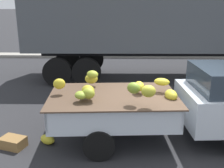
% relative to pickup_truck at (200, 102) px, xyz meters
% --- Properties ---
extents(ground, '(220.00, 220.00, 0.00)m').
position_rel_pickup_truck_xyz_m(ground, '(-0.81, -0.26, -0.88)').
color(ground, '#28282B').
extents(curb_strip, '(80.00, 0.80, 0.16)m').
position_rel_pickup_truck_xyz_m(curb_strip, '(-0.81, 9.50, -0.80)').
color(curb_strip, gray).
rests_on(curb_strip, ground).
extents(pickup_truck, '(5.08, 2.14, 1.70)m').
position_rel_pickup_truck_xyz_m(pickup_truck, '(0.00, 0.00, 0.00)').
color(pickup_truck, silver).
rests_on(pickup_truck, ground).
extents(semi_trailer, '(12.04, 2.79, 3.95)m').
position_rel_pickup_truck_xyz_m(semi_trailer, '(0.46, 5.19, 1.66)').
color(semi_trailer, '#4C5156').
rests_on(semi_trailer, ground).
extents(fallen_banana_bunch_near_tailgate, '(0.45, 0.42, 0.20)m').
position_rel_pickup_truck_xyz_m(fallen_banana_bunch_near_tailgate, '(-3.44, -0.37, -0.78)').
color(fallen_banana_bunch_near_tailgate, gold).
rests_on(fallen_banana_bunch_near_tailgate, ground).
extents(produce_crate, '(0.61, 0.51, 0.23)m').
position_rel_pickup_truck_xyz_m(produce_crate, '(-4.15, -0.56, -0.77)').
color(produce_crate, olive).
rests_on(produce_crate, ground).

